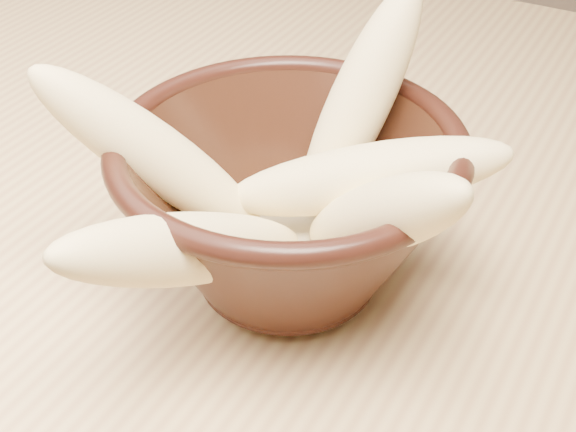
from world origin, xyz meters
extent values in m
cube|color=#DAB678|center=(0.00, 0.00, 0.73)|extent=(1.20, 0.80, 0.04)
cylinder|color=tan|center=(-0.54, 0.34, 0.35)|extent=(0.05, 0.05, 0.71)
cylinder|color=black|center=(-0.06, -0.16, 0.76)|extent=(0.10, 0.10, 0.01)
cylinder|color=black|center=(-0.06, -0.16, 0.78)|extent=(0.09, 0.09, 0.01)
torus|color=black|center=(-0.06, -0.16, 0.86)|extent=(0.22, 0.22, 0.01)
cylinder|color=beige|center=(-0.06, -0.16, 0.79)|extent=(0.12, 0.12, 0.02)
ellipsoid|color=#FAD993|center=(-0.05, -0.09, 0.86)|extent=(0.08, 0.13, 0.16)
ellipsoid|color=#FAD993|center=(-0.13, -0.20, 0.85)|extent=(0.15, 0.12, 0.15)
ellipsoid|color=#FAD993|center=(0.01, -0.18, 0.85)|extent=(0.15, 0.10, 0.14)
ellipsoid|color=#FAD993|center=(-0.02, -0.14, 0.84)|extent=(0.19, 0.10, 0.09)
ellipsoid|color=#FAD993|center=(-0.08, -0.24, 0.84)|extent=(0.09, 0.19, 0.12)
camera|label=1|loc=(0.13, -0.51, 1.12)|focal=50.00mm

